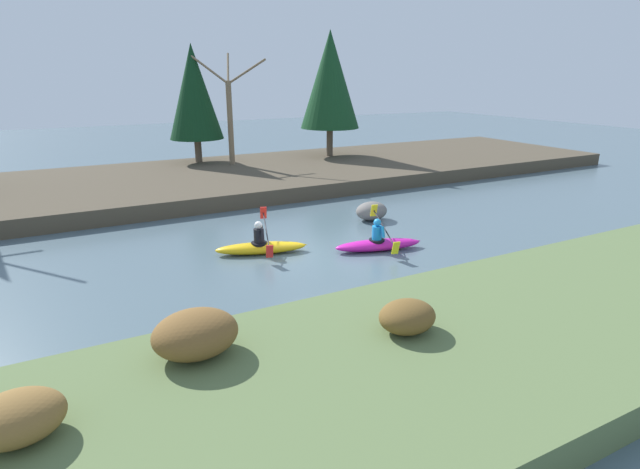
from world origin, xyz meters
TOP-DOWN VIEW (x-y plane):
  - ground_plane at (0.00, 0.00)m, footprint 90.00×90.00m
  - riverbank_near at (0.00, -6.61)m, footprint 44.00×5.45m
  - riverbank_far at (0.00, 10.77)m, footprint 44.00×9.76m
  - conifer_tree_left at (0.20, 14.07)m, footprint 2.78×2.78m
  - conifer_tree_mid_left at (7.45, 12.72)m, footprint 3.30×3.30m
  - bare_tree_mid_upstream at (1.63, 12.77)m, footprint 3.10×3.06m
  - shrub_clump_second at (-7.44, -5.96)m, footprint 1.18×0.98m
  - shrub_clump_third at (-4.89, -5.00)m, footprint 1.44×1.20m
  - shrub_clump_far_end at (-1.26, -6.00)m, footprint 1.09×0.91m
  - kayaker_lead at (1.81, -0.62)m, footprint 2.78×2.05m
  - kayaker_middle at (-1.46, 0.79)m, footprint 2.76×2.03m
  - boulder_midstream at (3.45, 2.27)m, footprint 1.21×0.95m

SIDE VIEW (x-z plane):
  - ground_plane at x=0.00m, z-range 0.00..0.00m
  - kayaker_lead at x=1.81m, z-range -0.38..0.82m
  - kayaker_middle at x=-1.46m, z-range -0.38..0.82m
  - riverbank_near at x=0.00m, z-range 0.00..0.62m
  - riverbank_far at x=0.00m, z-range 0.00..0.64m
  - boulder_midstream at x=3.45m, z-range 0.00..0.68m
  - shrub_clump_far_end at x=-1.26m, z-range 0.62..1.22m
  - shrub_clump_second at x=-7.44m, z-range 0.62..1.26m
  - shrub_clump_third at x=-4.89m, z-range 0.62..1.40m
  - bare_tree_mid_upstream at x=1.63m, z-range 0.49..6.06m
  - conifer_tree_left at x=0.20m, z-range 1.26..7.27m
  - conifer_tree_mid_left at x=7.45m, z-range 1.43..8.25m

